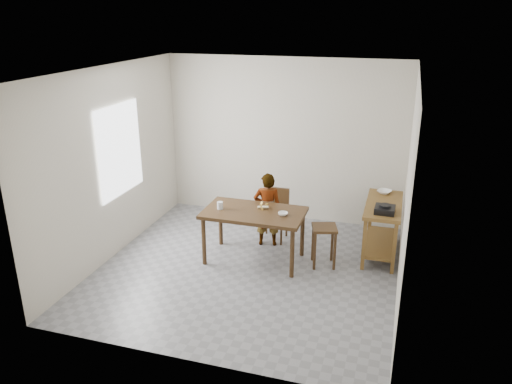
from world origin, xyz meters
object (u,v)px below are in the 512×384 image
(prep_counter, at_px, (382,229))
(dining_chair, at_px, (274,215))
(dining_table, at_px, (254,236))
(stool, at_px, (324,246))
(child, at_px, (267,209))

(prep_counter, height_order, dining_chair, prep_counter)
(dining_table, bearing_deg, dining_chair, 82.68)
(dining_table, xyz_separation_m, stool, (0.98, 0.13, -0.08))
(dining_table, xyz_separation_m, child, (0.04, 0.54, 0.20))
(dining_chair, bearing_deg, child, -103.61)
(dining_table, height_order, dining_chair, dining_chair)
(child, relative_size, stool, 1.95)
(dining_table, bearing_deg, child, 85.36)
(dining_table, xyz_separation_m, dining_chair, (0.09, 0.74, 0.02))
(child, height_order, dining_chair, child)
(dining_table, distance_m, stool, 0.99)
(stool, bearing_deg, child, 156.34)
(child, bearing_deg, prep_counter, 171.55)
(dining_table, relative_size, prep_counter, 1.17)
(prep_counter, distance_m, dining_chair, 1.63)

